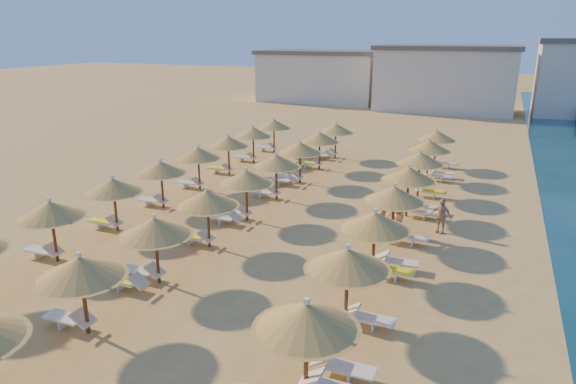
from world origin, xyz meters
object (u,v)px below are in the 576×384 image
at_px(parasol_row_west, 228,188).
at_px(beachgoer_b, 396,215).
at_px(beachgoer_a, 381,223).
at_px(parasol_row_east, 385,208).
at_px(beachgoer_c, 441,216).

xyz_separation_m(parasol_row_west, beachgoer_b, (6.92, 2.57, -1.14)).
bearing_deg(beachgoer_b, parasol_row_west, -100.44).
distance_m(parasol_row_west, beachgoer_a, 6.80).
bearing_deg(parasol_row_east, beachgoer_a, 105.58).
bearing_deg(parasol_row_west, beachgoer_b, 20.38).
height_order(parasol_row_west, beachgoer_a, parasol_row_west).
relative_size(parasol_row_east, beachgoer_c, 21.63).
bearing_deg(beachgoer_c, parasol_row_east, -99.00).
relative_size(beachgoer_c, beachgoer_b, 0.83).
height_order(parasol_row_east, beachgoer_b, parasol_row_east).
relative_size(parasol_row_east, beachgoer_a, 20.68).
height_order(parasol_row_west, beachgoer_c, parasol_row_west).
bearing_deg(beachgoer_a, beachgoer_b, 175.13).
relative_size(parasol_row_west, beachgoer_b, 17.89).
bearing_deg(beachgoer_a, parasol_row_east, 37.87).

